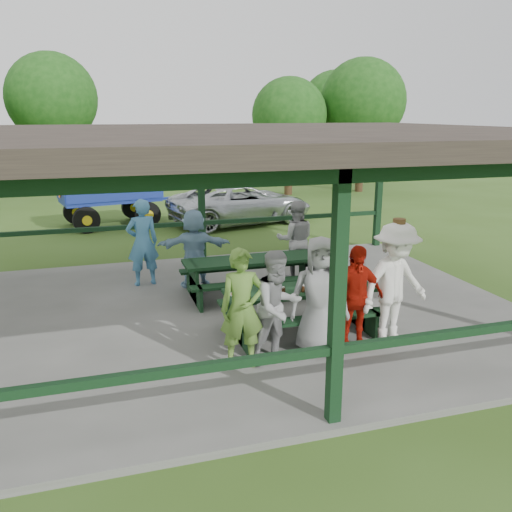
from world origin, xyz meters
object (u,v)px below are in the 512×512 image
object	(u,v)px
contestant_red	(355,298)
pickup_truck	(241,203)
picnic_table_far	(255,271)
contestant_grey_mid	(319,296)
contestant_white_fedora	(395,284)
contestant_green	(242,309)
contestant_grey_left	(278,307)
picnic_table_near	(300,305)
farm_trailer	(111,204)
spectator_lblue	(194,248)
spectator_grey	(296,240)
spectator_blue	(143,242)

from	to	relation	value
contestant_red	pickup_truck	bearing A→B (deg)	82.20
picnic_table_far	contestant_grey_mid	size ratio (longest dim) A/B	1.57
contestant_white_fedora	pickup_truck	distance (m)	10.26
picnic_table_far	contestant_green	size ratio (longest dim) A/B	1.63
contestant_grey_left	contestant_white_fedora	world-z (taller)	contestant_white_fedora
picnic_table_near	farm_trailer	distance (m)	10.63
spectator_lblue	spectator_grey	bearing A→B (deg)	-172.81
farm_trailer	contestant_green	bearing A→B (deg)	-94.95
spectator_grey	contestant_grey_left	bearing A→B (deg)	80.84
contestant_white_fedora	spectator_blue	bearing A→B (deg)	116.80
contestant_grey_mid	spectator_grey	distance (m)	3.82
picnic_table_near	farm_trailer	size ratio (longest dim) A/B	0.58
spectator_blue	spectator_grey	distance (m)	3.24
spectator_lblue	spectator_grey	xyz separation A→B (m)	(2.20, -0.06, 0.04)
picnic_table_near	contestant_grey_mid	world-z (taller)	contestant_grey_mid
picnic_table_near	contestant_grey_mid	size ratio (longest dim) A/B	1.37
picnic_table_near	spectator_lblue	xyz separation A→B (m)	(-1.19, 2.90, 0.34)
spectator_lblue	farm_trailer	distance (m)	7.54
pickup_truck	spectator_blue	bearing A→B (deg)	136.22
picnic_table_near	farm_trailer	world-z (taller)	farm_trailer
picnic_table_far	contestant_grey_left	xyz separation A→B (m)	(-0.55, -2.92, 0.35)
contestant_grey_mid	contestant_white_fedora	xyz separation A→B (m)	(1.26, 0.02, 0.07)
contestant_grey_left	farm_trailer	xyz separation A→B (m)	(-1.83, 11.23, -0.21)
picnic_table_near	contestant_grey_mid	distance (m)	0.93
contestant_grey_mid	contestant_white_fedora	world-z (taller)	contestant_white_fedora
spectator_lblue	spectator_grey	distance (m)	2.20
pickup_truck	contestant_grey_left	bearing A→B (deg)	155.51
picnic_table_near	contestant_red	size ratio (longest dim) A/B	1.51
contestant_white_fedora	spectator_lblue	xyz separation A→B (m)	(-2.43, 3.72, -0.15)
contestant_green	contestant_grey_left	bearing A→B (deg)	5.62
contestant_red	spectator_lblue	distance (m)	4.12
spectator_grey	farm_trailer	size ratio (longest dim) A/B	0.40
contestant_red	farm_trailer	distance (m)	11.57
contestant_grey_left	contestant_grey_mid	xyz separation A→B (m)	(0.68, 0.08, 0.07)
contestant_grey_left	contestant_red	xyz separation A→B (m)	(1.26, 0.08, -0.02)
picnic_table_near	contestant_green	world-z (taller)	contestant_green
picnic_table_far	spectator_blue	bearing A→B (deg)	147.07
spectator_lblue	contestant_grey_left	bearing A→B (deg)	106.00
farm_trailer	spectator_grey	bearing A→B (deg)	-76.19
picnic_table_near	contestant_grey_left	distance (m)	1.21
picnic_table_near	picnic_table_far	distance (m)	2.01
spectator_lblue	contestant_grey_mid	bearing A→B (deg)	116.05
contestant_red	spectator_lblue	world-z (taller)	spectator_lblue
contestant_grey_left	contestant_green	bearing A→B (deg)	160.98
picnic_table_near	contestant_red	world-z (taller)	contestant_red
contestant_red	spectator_grey	xyz separation A→B (m)	(0.46, 3.68, 0.04)
contestant_grey_mid	farm_trailer	distance (m)	11.43
pickup_truck	farm_trailer	bearing A→B (deg)	66.15
contestant_grey_left	farm_trailer	size ratio (longest dim) A/B	0.39
contestant_white_fedora	spectator_lblue	size ratio (longest dim) A/B	1.21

